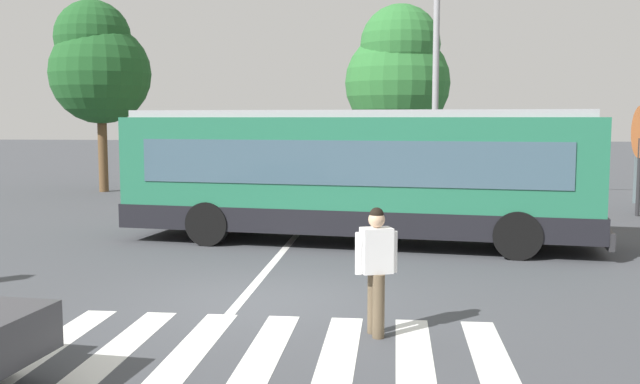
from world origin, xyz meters
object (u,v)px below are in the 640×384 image
parked_car_champagne (189,175)px  background_tree_right (398,72)px  city_transit_bus (356,175)px  twin_arm_street_lamp (436,45)px  parked_car_silver (335,177)px  parked_car_charcoal (403,177)px  pedestrian_crossing_street (376,264)px  parked_car_red (256,177)px  background_tree_left (98,64)px

parked_car_champagne → background_tree_right: bearing=36.6°
city_transit_bus → twin_arm_street_lamp: 7.80m
parked_car_silver → parked_car_charcoal: bearing=10.8°
pedestrian_crossing_street → parked_car_charcoal: bearing=88.2°
city_transit_bus → parked_car_red: city_transit_bus is taller
parked_car_red → parked_car_silver: size_ratio=0.98×
parked_car_silver → background_tree_left: 10.32m
twin_arm_street_lamp → background_tree_left: (-12.71, 3.84, -0.17)m
city_transit_bus → background_tree_right: background_tree_right is taller
parked_car_silver → twin_arm_street_lamp: twin_arm_street_lamp is taller
city_transit_bus → pedestrian_crossing_street: (0.65, -7.07, -0.62)m
pedestrian_crossing_street → parked_car_silver: (-1.91, 16.12, -0.20)m
pedestrian_crossing_street → parked_car_champagne: size_ratio=0.38×
twin_arm_street_lamp → background_tree_left: 13.28m
parked_car_silver → background_tree_right: background_tree_right is taller
background_tree_right → parked_car_charcoal: bearing=-88.1°
parked_car_red → twin_arm_street_lamp: (6.27, -2.36, 4.39)m
parked_car_red → parked_car_charcoal: (5.31, 0.56, 0.00)m
parked_car_red → parked_car_silver: 2.87m
parked_car_champagne → parked_car_silver: 5.51m
pedestrian_crossing_street → parked_car_charcoal: pedestrian_crossing_street is taller
twin_arm_street_lamp → parked_car_red: bearing=159.4°
city_transit_bus → background_tree_left: size_ratio=1.49×
background_tree_right → twin_arm_street_lamp: bearing=-82.4°
city_transit_bus → parked_car_champagne: 11.63m
parked_car_red → background_tree_right: size_ratio=0.58×
parked_car_charcoal → city_transit_bus: bearing=-97.1°
parked_car_charcoal → background_tree_left: (-11.75, 0.92, 4.21)m
parked_car_silver → twin_arm_street_lamp: (3.39, -2.45, 4.39)m
city_transit_bus → pedestrian_crossing_street: size_ratio=6.43×
background_tree_right → pedestrian_crossing_street: bearing=-90.9°
parked_car_silver → twin_arm_street_lamp: size_ratio=0.55×
pedestrian_crossing_street → parked_car_champagne: bearing=114.2°
parked_car_silver → background_tree_right: bearing=69.9°
pedestrian_crossing_street → background_tree_right: (0.33, 22.25, 3.92)m
parked_car_silver → parked_car_charcoal: (2.44, 0.46, 0.00)m
twin_arm_street_lamp → background_tree_left: twin_arm_street_lamp is taller
pedestrian_crossing_street → background_tree_left: 21.18m
parked_car_red → parked_car_charcoal: same height
parked_car_charcoal → background_tree_right: background_tree_right is taller
parked_car_silver → background_tree_right: 7.73m
parked_car_champagne → background_tree_right: background_tree_right is taller
background_tree_right → background_tree_left: bearing=-157.7°
parked_car_champagne → parked_car_charcoal: (7.93, 0.08, 0.00)m
parked_car_red → parked_car_champagne: bearing=169.6°
parked_car_champagne → twin_arm_street_lamp: (8.89, -2.84, 4.39)m
parked_car_silver → parked_car_charcoal: size_ratio=1.01×
parked_car_charcoal → twin_arm_street_lamp: 5.35m
pedestrian_crossing_street → parked_car_silver: pedestrian_crossing_street is taller
parked_car_silver → pedestrian_crossing_street: bearing=-83.2°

